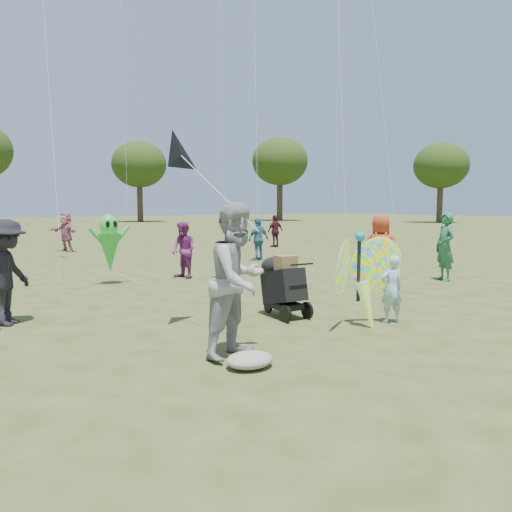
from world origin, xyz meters
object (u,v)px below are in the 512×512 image
(crowd_c, at_px, (258,239))
(child_girl, at_px, (391,289))
(crowd_b, at_px, (7,272))
(crowd_f, at_px, (445,247))
(crowd_a, at_px, (381,252))
(butterfly_kite, at_px, (362,279))
(adult_man, at_px, (238,280))
(crowd_h, at_px, (275,231))
(crowd_j, at_px, (66,232))
(crowd_e, at_px, (184,250))
(jogging_stroller, at_px, (282,282))
(alien_kite, at_px, (110,245))

(crowd_c, bearing_deg, child_girl, 61.12)
(child_girl, distance_m, crowd_c, 9.64)
(crowd_b, relative_size, crowd_f, 0.98)
(crowd_a, distance_m, crowd_b, 7.76)
(crowd_a, xyz_separation_m, crowd_b, (-7.66, 1.23, -0.02))
(crowd_f, bearing_deg, butterfly_kite, -44.49)
(adult_man, xyz_separation_m, crowd_h, (10.73, 13.00, -0.25))
(crowd_a, xyz_separation_m, crowd_j, (-3.30, 14.15, -0.05))
(child_girl, xyz_separation_m, crowd_b, (-5.21, 3.55, 0.30))
(crowd_e, bearing_deg, child_girl, -4.04)
(adult_man, relative_size, crowd_c, 1.32)
(crowd_b, bearing_deg, crowd_a, -61.44)
(adult_man, distance_m, crowd_f, 8.28)
(crowd_h, relative_size, crowd_j, 0.90)
(crowd_h, bearing_deg, jogging_stroller, 48.15)
(crowd_a, height_order, crowd_h, crowd_a)
(crowd_c, relative_size, crowd_f, 0.85)
(crowd_e, bearing_deg, crowd_j, 174.25)
(crowd_f, bearing_deg, child_girl, -41.17)
(crowd_c, bearing_deg, jogging_stroller, 50.48)
(adult_man, bearing_deg, crowd_b, 101.53)
(crowd_f, distance_m, crowd_h, 11.06)
(child_girl, height_order, butterfly_kite, butterfly_kite)
(crowd_e, distance_m, crowd_h, 10.31)
(crowd_c, bearing_deg, alien_kite, 13.68)
(child_girl, height_order, crowd_j, crowd_j)
(child_girl, bearing_deg, jogging_stroller, -33.25)
(adult_man, relative_size, alien_kite, 1.15)
(jogging_stroller, height_order, butterfly_kite, butterfly_kite)
(crowd_c, height_order, jogging_stroller, crowd_c)
(child_girl, distance_m, adult_man, 3.13)
(crowd_e, xyz_separation_m, crowd_j, (-0.39, 9.92, 0.07))
(adult_man, relative_size, crowd_e, 1.31)
(crowd_b, bearing_deg, crowd_j, 19.03)
(crowd_a, height_order, alien_kite, crowd_a)
(crowd_c, xyz_separation_m, crowd_j, (-4.57, 7.57, 0.08))
(jogging_stroller, bearing_deg, child_girl, -43.87)
(adult_man, distance_m, alien_kite, 6.76)
(crowd_a, relative_size, butterfly_kite, 1.01)
(child_girl, bearing_deg, crowd_b, -18.11)
(adult_man, height_order, crowd_j, adult_man)
(crowd_e, height_order, jogging_stroller, crowd_e)
(crowd_e, height_order, alien_kite, alien_kite)
(crowd_c, distance_m, crowd_j, 8.85)
(crowd_a, height_order, butterfly_kite, crowd_a)
(crowd_a, relative_size, alien_kite, 1.01)
(child_girl, bearing_deg, crowd_h, -104.35)
(jogging_stroller, bearing_deg, alien_kite, 108.44)
(alien_kite, bearing_deg, butterfly_kite, -74.73)
(crowd_e, distance_m, butterfly_kite, 6.45)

